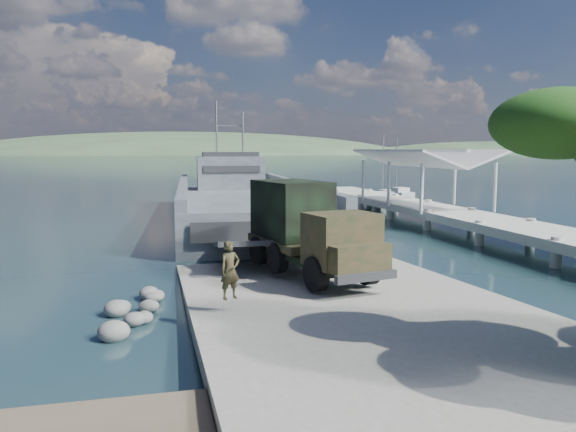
# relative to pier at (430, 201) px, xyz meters

# --- Properties ---
(ground) EXTENTS (1400.00, 1400.00, 0.00)m
(ground) POSITION_rel_pier_xyz_m (-13.00, -18.77, -1.60)
(ground) COLOR #19363D
(ground) RESTS_ON ground
(boat_ramp) EXTENTS (10.00, 18.00, 0.50)m
(boat_ramp) POSITION_rel_pier_xyz_m (-13.00, -19.77, -1.35)
(boat_ramp) COLOR gray
(boat_ramp) RESTS_ON ground
(shoreline_rocks) EXTENTS (3.20, 5.60, 0.90)m
(shoreline_rocks) POSITION_rel_pier_xyz_m (-19.20, -18.27, -1.60)
(shoreline_rocks) COLOR #595957
(shoreline_rocks) RESTS_ON ground
(distant_headlands) EXTENTS (1000.00, 240.00, 48.00)m
(distant_headlands) POSITION_rel_pier_xyz_m (37.00, 541.23, -1.60)
(distant_headlands) COLOR #334B2F
(distant_headlands) RESTS_ON ground
(pier) EXTENTS (6.40, 44.00, 6.10)m
(pier) POSITION_rel_pier_xyz_m (0.00, 0.00, 0.00)
(pier) COLOR #A09F97
(pier) RESTS_ON ground
(landing_craft) EXTENTS (10.64, 35.09, 10.30)m
(landing_craft) POSITION_rel_pier_xyz_m (-12.67, 4.78, -0.76)
(landing_craft) COLOR #41474D
(landing_craft) RESTS_ON ground
(military_truck) EXTENTS (3.81, 7.80, 3.48)m
(military_truck) POSITION_rel_pier_xyz_m (-13.24, -15.26, 0.63)
(military_truck) COLOR black
(military_truck) RESTS_ON boat_ramp
(soldier) EXTENTS (0.73, 0.61, 1.71)m
(soldier) POSITION_rel_pier_xyz_m (-16.82, -19.81, -0.25)
(soldier) COLOR black
(soldier) RESTS_ON boat_ramp
(sailboat_near) EXTENTS (2.52, 5.86, 6.91)m
(sailboat_near) POSITION_rel_pier_xyz_m (2.98, 15.18, -1.23)
(sailboat_near) COLOR silver
(sailboat_near) RESTS_ON ground
(sailboat_far) EXTENTS (1.96, 5.56, 6.65)m
(sailboat_far) POSITION_rel_pier_xyz_m (7.14, 21.09, -1.25)
(sailboat_far) COLOR silver
(sailboat_far) RESTS_ON ground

